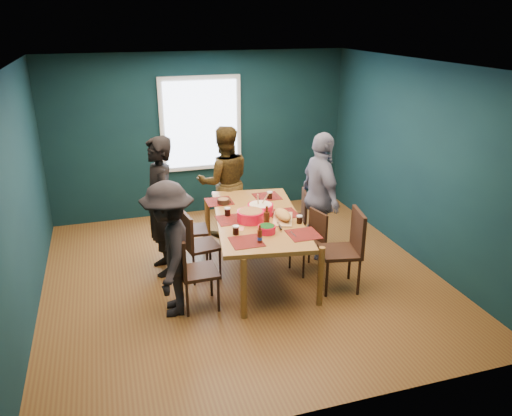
{
  "coord_description": "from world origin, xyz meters",
  "views": [
    {
      "loc": [
        -1.53,
        -5.62,
        3.23
      ],
      "look_at": [
        0.21,
        0.04,
        0.93
      ],
      "focal_mm": 35.0,
      "sensor_mm": 36.0,
      "label": 1
    }
  ],
  "objects_px": {
    "dining_table": "(258,222)",
    "bowl_salad": "(251,216)",
    "person_right": "(321,197)",
    "bowl_herbs": "(267,229)",
    "chair_left_mid": "(195,241)",
    "person_near_left": "(170,250)",
    "chair_right_near": "(348,244)",
    "bowl_dumpling": "(260,209)",
    "chair_left_far": "(186,225)",
    "chair_right_mid": "(312,237)",
    "person_back": "(224,182)",
    "chair_left_near": "(191,266)",
    "cutting_board": "(283,216)",
    "chair_right_far": "(298,213)",
    "person_far_left": "(160,207)"
  },
  "relations": [
    {
      "from": "chair_right_near",
      "to": "person_back",
      "type": "height_order",
      "value": "person_back"
    },
    {
      "from": "chair_left_mid",
      "to": "person_back",
      "type": "xyz_separation_m",
      "value": [
        0.7,
        1.26,
        0.33
      ]
    },
    {
      "from": "chair_left_near",
      "to": "bowl_salad",
      "type": "distance_m",
      "value": 1.03
    },
    {
      "from": "person_far_left",
      "to": "person_back",
      "type": "height_order",
      "value": "person_far_left"
    },
    {
      "from": "chair_left_mid",
      "to": "person_right",
      "type": "xyz_separation_m",
      "value": [
        1.79,
        0.13,
        0.36
      ]
    },
    {
      "from": "chair_right_mid",
      "to": "person_back",
      "type": "distance_m",
      "value": 1.74
    },
    {
      "from": "chair_left_mid",
      "to": "person_back",
      "type": "bearing_deg",
      "value": 52.19
    },
    {
      "from": "chair_right_far",
      "to": "chair_right_mid",
      "type": "xyz_separation_m",
      "value": [
        -0.12,
        -0.81,
        -0.01
      ]
    },
    {
      "from": "chair_left_near",
      "to": "person_right",
      "type": "distance_m",
      "value": 2.16
    },
    {
      "from": "dining_table",
      "to": "bowl_dumpling",
      "type": "xyz_separation_m",
      "value": [
        0.06,
        0.08,
        0.15
      ]
    },
    {
      "from": "chair_left_mid",
      "to": "person_right",
      "type": "relative_size",
      "value": 0.51
    },
    {
      "from": "person_near_left",
      "to": "cutting_board",
      "type": "distance_m",
      "value": 1.54
    },
    {
      "from": "person_right",
      "to": "bowl_herbs",
      "type": "relative_size",
      "value": 8.44
    },
    {
      "from": "bowl_dumpling",
      "to": "bowl_herbs",
      "type": "xyz_separation_m",
      "value": [
        -0.11,
        -0.59,
        -0.03
      ]
    },
    {
      "from": "person_far_left",
      "to": "cutting_board",
      "type": "bearing_deg",
      "value": 60.28
    },
    {
      "from": "person_right",
      "to": "bowl_dumpling",
      "type": "xyz_separation_m",
      "value": [
        -0.92,
        -0.16,
        -0.01
      ]
    },
    {
      "from": "person_far_left",
      "to": "bowl_herbs",
      "type": "distance_m",
      "value": 1.48
    },
    {
      "from": "person_back",
      "to": "bowl_herbs",
      "type": "bearing_deg",
      "value": 95.44
    },
    {
      "from": "bowl_salad",
      "to": "cutting_board",
      "type": "height_order",
      "value": "bowl_salad"
    },
    {
      "from": "chair_left_near",
      "to": "chair_left_far",
      "type": "bearing_deg",
      "value": 82.08
    },
    {
      "from": "chair_left_near",
      "to": "person_back",
      "type": "height_order",
      "value": "person_back"
    },
    {
      "from": "dining_table",
      "to": "chair_left_near",
      "type": "xyz_separation_m",
      "value": [
        -0.99,
        -0.59,
        -0.18
      ]
    },
    {
      "from": "dining_table",
      "to": "bowl_salad",
      "type": "relative_size",
      "value": 6.63
    },
    {
      "from": "chair_left_near",
      "to": "person_near_left",
      "type": "relative_size",
      "value": 0.59
    },
    {
      "from": "person_back",
      "to": "person_near_left",
      "type": "height_order",
      "value": "person_back"
    },
    {
      "from": "dining_table",
      "to": "bowl_herbs",
      "type": "distance_m",
      "value": 0.53
    },
    {
      "from": "chair_left_far",
      "to": "chair_right_mid",
      "type": "relative_size",
      "value": 1.09
    },
    {
      "from": "chair_left_near",
      "to": "bowl_herbs",
      "type": "distance_m",
      "value": 0.99
    },
    {
      "from": "chair_right_mid",
      "to": "chair_right_near",
      "type": "distance_m",
      "value": 0.63
    },
    {
      "from": "bowl_herbs",
      "to": "bowl_salad",
      "type": "bearing_deg",
      "value": 101.71
    },
    {
      "from": "chair_left_far",
      "to": "chair_right_near",
      "type": "relative_size",
      "value": 0.87
    },
    {
      "from": "person_far_left",
      "to": "dining_table",
      "type": "bearing_deg",
      "value": 63.69
    },
    {
      "from": "person_far_left",
      "to": "cutting_board",
      "type": "height_order",
      "value": "person_far_left"
    },
    {
      "from": "chair_left_far",
      "to": "chair_left_near",
      "type": "relative_size",
      "value": 0.96
    },
    {
      "from": "chair_left_far",
      "to": "chair_right_near",
      "type": "bearing_deg",
      "value": -31.86
    },
    {
      "from": "bowl_dumpling",
      "to": "bowl_herbs",
      "type": "height_order",
      "value": "bowl_dumpling"
    },
    {
      "from": "chair_right_near",
      "to": "person_right",
      "type": "bearing_deg",
      "value": 98.88
    },
    {
      "from": "chair_left_mid",
      "to": "person_near_left",
      "type": "distance_m",
      "value": 0.85
    },
    {
      "from": "chair_right_mid",
      "to": "bowl_salad",
      "type": "relative_size",
      "value": 2.41
    },
    {
      "from": "chair_left_near",
      "to": "person_right",
      "type": "bearing_deg",
      "value": 21.86
    },
    {
      "from": "chair_left_near",
      "to": "chair_right_mid",
      "type": "relative_size",
      "value": 1.14
    },
    {
      "from": "chair_left_near",
      "to": "person_right",
      "type": "xyz_separation_m",
      "value": [
        1.96,
        0.83,
        0.35
      ]
    },
    {
      "from": "chair_right_mid",
      "to": "person_near_left",
      "type": "distance_m",
      "value": 2.02
    },
    {
      "from": "chair_left_far",
      "to": "person_back",
      "type": "bearing_deg",
      "value": 49.2
    },
    {
      "from": "chair_right_near",
      "to": "bowl_dumpling",
      "type": "xyz_separation_m",
      "value": [
        -0.89,
        0.77,
        0.28
      ]
    },
    {
      "from": "bowl_salad",
      "to": "chair_right_near",
      "type": "bearing_deg",
      "value": -28.2
    },
    {
      "from": "chair_right_mid",
      "to": "cutting_board",
      "type": "xyz_separation_m",
      "value": [
        -0.45,
        -0.08,
        0.39
      ]
    },
    {
      "from": "chair_left_near",
      "to": "bowl_herbs",
      "type": "bearing_deg",
      "value": 3.78
    },
    {
      "from": "person_near_left",
      "to": "chair_left_near",
      "type": "bearing_deg",
      "value": 101.24
    },
    {
      "from": "person_near_left",
      "to": "chair_right_far",
      "type": "bearing_deg",
      "value": 131.71
    }
  ]
}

